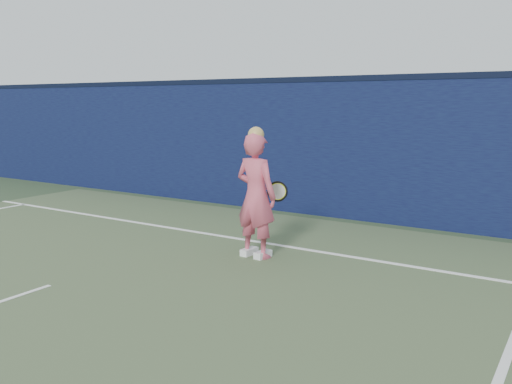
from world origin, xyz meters
The scene contains 4 objects.
backstop_wall centered at (0.00, 6.50, 1.25)m, with size 24.00×0.40×2.50m, color black.
wall_cap centered at (0.00, 6.50, 2.55)m, with size 24.00×0.42×0.10m, color black.
player centered at (1.39, 3.33, 0.87)m, with size 0.67×0.47×1.81m.
racket centered at (1.43, 3.80, 0.86)m, with size 0.56×0.16×0.30m.
Camera 1 is at (5.28, -2.85, 2.13)m, focal length 38.00 mm.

